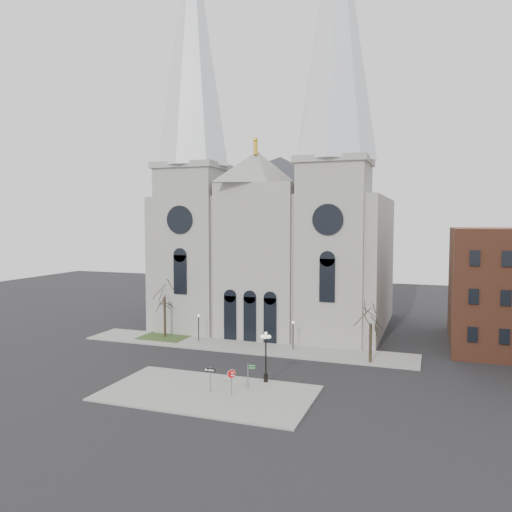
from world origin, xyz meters
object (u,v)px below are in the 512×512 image
(one_way_sign, at_px, (210,375))
(street_name_sign, at_px, (249,374))
(globe_lamp, at_px, (266,350))
(stop_sign, at_px, (232,376))

(one_way_sign, distance_m, street_name_sign, 3.37)
(globe_lamp, bearing_deg, street_name_sign, -105.69)
(stop_sign, height_order, globe_lamp, globe_lamp)
(one_way_sign, relative_size, street_name_sign, 0.95)
(stop_sign, bearing_deg, one_way_sign, 157.14)
(one_way_sign, xyz_separation_m, street_name_sign, (2.91, 1.69, -0.12))
(globe_lamp, height_order, street_name_sign, globe_lamp)
(one_way_sign, bearing_deg, street_name_sign, 25.77)
(stop_sign, bearing_deg, globe_lamp, 47.89)
(stop_sign, height_order, street_name_sign, street_name_sign)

